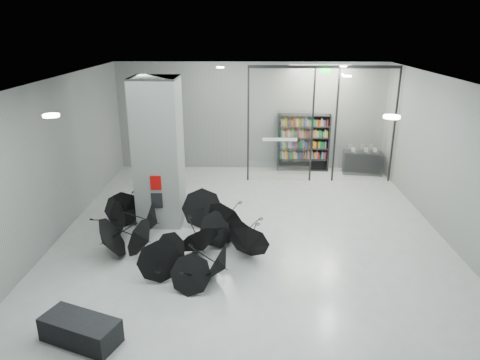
{
  "coord_description": "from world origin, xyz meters",
  "views": [
    {
      "loc": [
        -0.08,
        -9.38,
        5.22
      ],
      "look_at": [
        -0.3,
        1.5,
        1.4
      ],
      "focal_mm": 32.94,
      "sensor_mm": 36.0,
      "label": 1
    }
  ],
  "objects_px": {
    "bench": "(81,330)",
    "umbrella_cluster": "(177,237)",
    "shop_counter": "(362,163)",
    "column": "(159,152)",
    "bookshelf": "(303,143)"
  },
  "relations": [
    {
      "from": "column",
      "to": "bookshelf",
      "type": "distance_m",
      "value": 6.6
    },
    {
      "from": "bench",
      "to": "umbrella_cluster",
      "type": "height_order",
      "value": "umbrella_cluster"
    },
    {
      "from": "bench",
      "to": "bookshelf",
      "type": "relative_size",
      "value": 0.65
    },
    {
      "from": "umbrella_cluster",
      "to": "shop_counter",
      "type": "bearing_deg",
      "value": 45.11
    },
    {
      "from": "column",
      "to": "bookshelf",
      "type": "height_order",
      "value": "column"
    },
    {
      "from": "column",
      "to": "bench",
      "type": "xyz_separation_m",
      "value": [
        -0.48,
        -5.08,
        -1.78
      ]
    },
    {
      "from": "column",
      "to": "shop_counter",
      "type": "xyz_separation_m",
      "value": [
        6.65,
        4.31,
        -1.58
      ]
    },
    {
      "from": "bench",
      "to": "umbrella_cluster",
      "type": "xyz_separation_m",
      "value": [
        1.15,
        3.4,
        0.09
      ]
    },
    {
      "from": "bench",
      "to": "umbrella_cluster",
      "type": "relative_size",
      "value": 0.29
    },
    {
      "from": "shop_counter",
      "to": "column",
      "type": "bearing_deg",
      "value": -139.36
    },
    {
      "from": "column",
      "to": "bookshelf",
      "type": "xyz_separation_m",
      "value": [
        4.48,
        4.75,
        -0.93
      ]
    },
    {
      "from": "bench",
      "to": "shop_counter",
      "type": "distance_m",
      "value": 11.8
    },
    {
      "from": "shop_counter",
      "to": "umbrella_cluster",
      "type": "height_order",
      "value": "umbrella_cluster"
    },
    {
      "from": "column",
      "to": "shop_counter",
      "type": "height_order",
      "value": "column"
    },
    {
      "from": "shop_counter",
      "to": "umbrella_cluster",
      "type": "bearing_deg",
      "value": -127.24
    }
  ]
}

